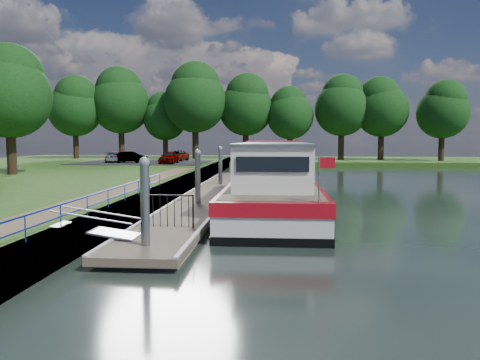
# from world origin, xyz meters

# --- Properties ---
(ground) EXTENTS (160.00, 160.00, 0.00)m
(ground) POSITION_xyz_m (0.00, 0.00, 0.00)
(ground) COLOR black
(ground) RESTS_ON ground
(bank_edge) EXTENTS (1.10, 90.00, 0.78)m
(bank_edge) POSITION_xyz_m (-2.55, 15.00, 0.39)
(bank_edge) COLOR #473D2D
(bank_edge) RESTS_ON ground
(far_bank) EXTENTS (60.00, 18.00, 0.60)m
(far_bank) POSITION_xyz_m (12.00, 52.00, 0.30)
(far_bank) COLOR #234714
(far_bank) RESTS_ON ground
(footpath) EXTENTS (1.60, 40.00, 0.05)m
(footpath) POSITION_xyz_m (-4.40, 8.00, 0.80)
(footpath) COLOR brown
(footpath) RESTS_ON riverbank
(carpark) EXTENTS (14.00, 12.00, 0.06)m
(carpark) POSITION_xyz_m (-11.00, 38.00, 0.81)
(carpark) COLOR black
(carpark) RESTS_ON riverbank
(blue_fence) EXTENTS (0.04, 18.04, 0.72)m
(blue_fence) POSITION_xyz_m (-2.75, 3.00, 1.31)
(blue_fence) COLOR #0C2DBF
(blue_fence) RESTS_ON riverbank
(pontoon) EXTENTS (2.50, 30.00, 0.56)m
(pontoon) POSITION_xyz_m (0.00, 13.00, 0.18)
(pontoon) COLOR brown
(pontoon) RESTS_ON ground
(mooring_piles) EXTENTS (0.30, 27.30, 3.55)m
(mooring_piles) POSITION_xyz_m (0.00, 13.00, 1.28)
(mooring_piles) COLOR gray
(mooring_piles) RESTS_ON ground
(gangway) EXTENTS (2.58, 1.00, 0.92)m
(gangway) POSITION_xyz_m (-1.85, 0.50, 0.63)
(gangway) COLOR #A5A8AD
(gangway) RESTS_ON ground
(gate_panel) EXTENTS (1.85, 0.05, 1.15)m
(gate_panel) POSITION_xyz_m (-0.00, 2.20, 1.15)
(gate_panel) COLOR black
(gate_panel) RESTS_ON ground
(barge) EXTENTS (4.36, 21.15, 4.78)m
(barge) POSITION_xyz_m (3.60, 11.63, 1.09)
(barge) COLOR black
(barge) RESTS_ON ground
(horizon_trees) EXTENTS (54.38, 10.03, 12.87)m
(horizon_trees) POSITION_xyz_m (-1.61, 48.68, 7.95)
(horizon_trees) COLOR #332316
(horizon_trees) RESTS_ON ground
(bank_tree_a) EXTENTS (6.12, 6.12, 9.72)m
(bank_tree_a) POSITION_xyz_m (-15.99, 20.08, 7.02)
(bank_tree_a) COLOR #332316
(bank_tree_a) RESTS_ON riverbank
(car_a) EXTENTS (1.58, 3.90, 1.33)m
(car_a) POSITION_xyz_m (-7.50, 34.74, 1.50)
(car_a) COLOR #999999
(car_a) RESTS_ON carpark
(car_b) EXTENTS (3.79, 1.85, 1.20)m
(car_b) POSITION_xyz_m (-11.95, 35.72, 1.43)
(car_b) COLOR #999999
(car_b) RESTS_ON carpark
(car_c) EXTENTS (2.33, 4.15, 1.14)m
(car_c) POSITION_xyz_m (-14.20, 36.97, 1.40)
(car_c) COLOR #999999
(car_c) RESTS_ON carpark
(car_d) EXTENTS (2.34, 4.42, 1.18)m
(car_d) POSITION_xyz_m (-7.90, 40.59, 1.43)
(car_d) COLOR #999999
(car_d) RESTS_ON carpark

